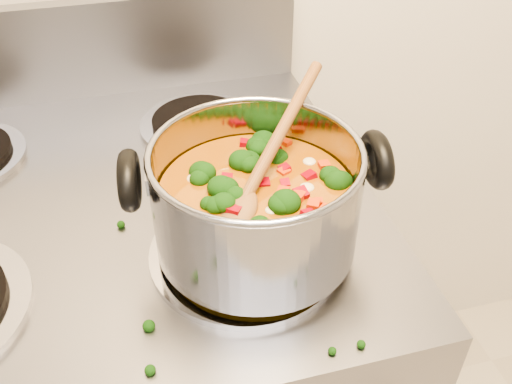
{
  "coord_description": "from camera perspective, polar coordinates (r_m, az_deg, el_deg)",
  "views": [
    {
      "loc": [
        0.03,
        0.54,
        1.4
      ],
      "look_at": [
        0.16,
        1.02,
        1.01
      ],
      "focal_mm": 40.0,
      "sensor_mm": 36.0,
      "label": 1
    }
  ],
  "objects": [
    {
      "name": "stockpot",
      "position": [
        0.64,
        -0.02,
        -0.9
      ],
      "size": [
        0.3,
        0.23,
        0.14
      ],
      "rotation": [
        0.0,
        0.0,
        -0.12
      ],
      "color": "gray",
      "rests_on": "electric_range"
    },
    {
      "name": "wooden_spoon",
      "position": [
        0.62,
        0.41,
        2.18
      ],
      "size": [
        0.18,
        0.21,
        0.1
      ],
      "rotation": [
        0.0,
        0.0,
        0.85
      ],
      "color": "brown",
      "rests_on": "stockpot"
    },
    {
      "name": "cooktop_crumbs",
      "position": [
        0.78,
        3.1,
        0.8
      ],
      "size": [
        0.32,
        0.3,
        0.01
      ],
      "color": "black",
      "rests_on": "electric_range"
    }
  ]
}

